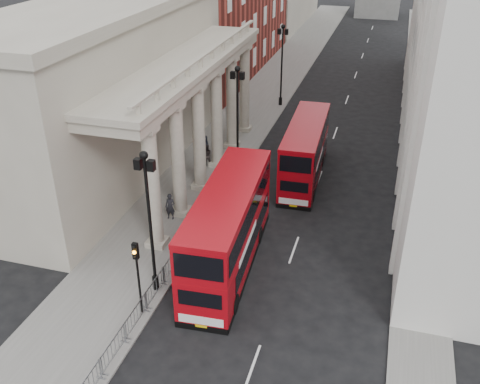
% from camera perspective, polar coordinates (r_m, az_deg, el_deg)
% --- Properties ---
extents(ground, '(260.00, 260.00, 0.00)m').
position_cam_1_polar(ground, '(27.71, -11.22, -15.41)').
color(ground, black).
rests_on(ground, ground).
extents(sidewalk_west, '(6.00, 140.00, 0.12)m').
position_cam_1_polar(sidewalk_west, '(52.69, 0.33, 7.42)').
color(sidewalk_west, slate).
rests_on(sidewalk_west, ground).
extents(sidewalk_east, '(3.00, 140.00, 0.12)m').
position_cam_1_polar(sidewalk_east, '(51.03, 18.52, 5.18)').
color(sidewalk_east, slate).
rests_on(sidewalk_east, ground).
extents(kerb, '(0.20, 140.00, 0.14)m').
position_cam_1_polar(kerb, '(52.01, 3.48, 7.09)').
color(kerb, slate).
rests_on(kerb, ground).
extents(portico_building, '(9.00, 28.00, 12.00)m').
position_cam_1_polar(portico_building, '(43.05, -14.00, 10.08)').
color(portico_building, gray).
rests_on(portico_building, ground).
extents(lamp_post_south, '(1.05, 0.44, 8.32)m').
position_cam_1_polar(lamp_post_south, '(27.81, -9.65, -2.34)').
color(lamp_post_south, black).
rests_on(lamp_post_south, sidewalk_west).
extents(lamp_post_mid, '(1.05, 0.44, 8.32)m').
position_cam_1_polar(lamp_post_mid, '(41.37, -0.27, 8.59)').
color(lamp_post_mid, black).
rests_on(lamp_post_mid, sidewalk_west).
extents(lamp_post_north, '(1.05, 0.44, 8.32)m').
position_cam_1_polar(lamp_post_north, '(56.22, 4.49, 13.89)').
color(lamp_post_north, black).
rests_on(lamp_post_north, sidewalk_west).
extents(traffic_light, '(0.28, 0.33, 4.30)m').
position_cam_1_polar(traffic_light, '(27.26, -10.94, -7.71)').
color(traffic_light, black).
rests_on(traffic_light, sidewalk_west).
extents(crowd_barriers, '(0.50, 18.75, 1.10)m').
position_cam_1_polar(crowd_barriers, '(28.85, -10.01, -11.41)').
color(crowd_barriers, gray).
rests_on(crowd_barriers, sidewalk_west).
extents(bus_near, '(3.52, 11.81, 5.03)m').
position_cam_1_polar(bus_near, '(30.64, -1.26, -3.76)').
color(bus_near, '#A10710').
rests_on(bus_near, ground).
extents(bus_far, '(2.88, 10.45, 4.47)m').
position_cam_1_polar(bus_far, '(41.21, 6.96, 4.44)').
color(bus_far, '#95060E').
rests_on(bus_far, ground).
extents(pedestrian_a, '(0.69, 0.47, 1.84)m').
position_cam_1_polar(pedestrian_a, '(36.13, -7.46, -1.55)').
color(pedestrian_a, black).
rests_on(pedestrian_a, sidewalk_west).
extents(pedestrian_b, '(1.09, 1.01, 1.80)m').
position_cam_1_polar(pedestrian_b, '(43.35, -3.59, 3.94)').
color(pedestrian_b, black).
rests_on(pedestrian_b, sidewalk_west).
extents(pedestrian_c, '(0.94, 0.73, 1.71)m').
position_cam_1_polar(pedestrian_c, '(45.36, -3.75, 5.02)').
color(pedestrian_c, black).
rests_on(pedestrian_c, sidewalk_west).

